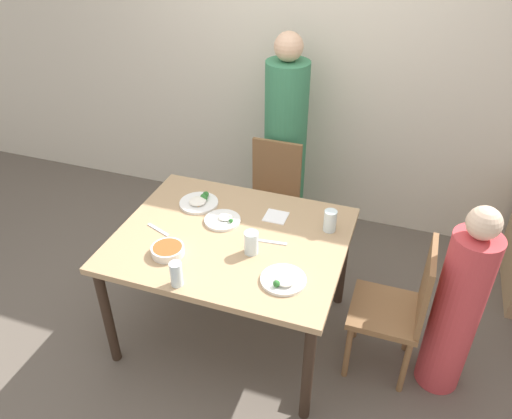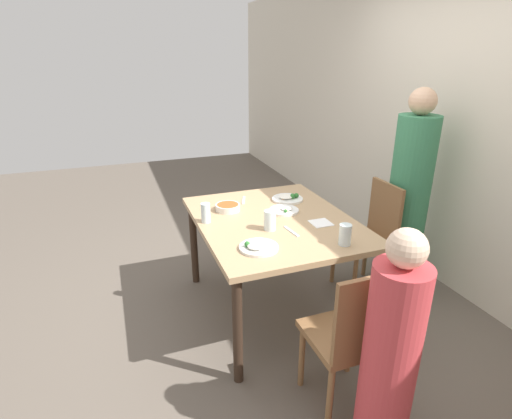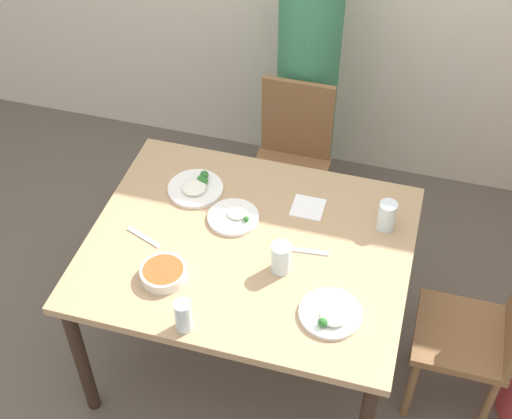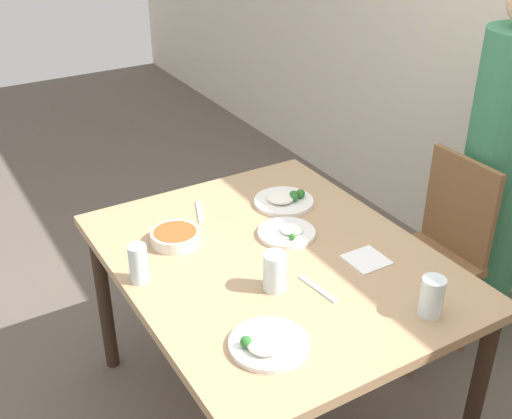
{
  "view_description": "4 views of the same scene",
  "coord_description": "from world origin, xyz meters",
  "px_view_note": "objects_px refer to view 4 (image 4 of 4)",
  "views": [
    {
      "loc": [
        0.91,
        -2.17,
        2.57
      ],
      "look_at": [
        0.14,
        0.05,
        0.97
      ],
      "focal_mm": 35.0,
      "sensor_mm": 36.0,
      "label": 1
    },
    {
      "loc": [
        2.45,
        -1.05,
        1.91
      ],
      "look_at": [
        -0.12,
        -0.1,
        0.82
      ],
      "focal_mm": 28.0,
      "sensor_mm": 36.0,
      "label": 2
    },
    {
      "loc": [
        0.58,
        -1.95,
        2.97
      ],
      "look_at": [
        0.01,
        0.08,
        0.9
      ],
      "focal_mm": 50.0,
      "sensor_mm": 36.0,
      "label": 3
    },
    {
      "loc": [
        1.65,
        -1.06,
        2.08
      ],
      "look_at": [
        0.02,
        -0.09,
        1.01
      ],
      "focal_mm": 45.0,
      "sensor_mm": 36.0,
      "label": 4
    }
  ],
  "objects_px": {
    "bowl_curry": "(175,237)",
    "glass_water_tall": "(138,264)",
    "chair_adult_spot": "(435,249)",
    "plate_rice_adult": "(267,344)",
    "person_adult": "(497,179)"
  },
  "relations": [
    {
      "from": "bowl_curry",
      "to": "glass_water_tall",
      "type": "distance_m",
      "value": 0.27
    },
    {
      "from": "chair_adult_spot",
      "to": "plate_rice_adult",
      "type": "xyz_separation_m",
      "value": [
        0.43,
        -1.16,
        0.29
      ]
    },
    {
      "from": "chair_adult_spot",
      "to": "person_adult",
      "type": "bearing_deg",
      "value": 90.0
    },
    {
      "from": "person_adult",
      "to": "glass_water_tall",
      "type": "xyz_separation_m",
      "value": [
        -0.09,
        -1.69,
        0.07
      ]
    },
    {
      "from": "chair_adult_spot",
      "to": "bowl_curry",
      "type": "bearing_deg",
      "value": -102.32
    },
    {
      "from": "person_adult",
      "to": "bowl_curry",
      "type": "height_order",
      "value": "person_adult"
    },
    {
      "from": "bowl_curry",
      "to": "plate_rice_adult",
      "type": "xyz_separation_m",
      "value": [
        0.68,
        -0.01,
        -0.01
      ]
    },
    {
      "from": "chair_adult_spot",
      "to": "bowl_curry",
      "type": "height_order",
      "value": "chair_adult_spot"
    },
    {
      "from": "plate_rice_adult",
      "to": "glass_water_tall",
      "type": "relative_size",
      "value": 1.73
    },
    {
      "from": "glass_water_tall",
      "to": "person_adult",
      "type": "bearing_deg",
      "value": 87.01
    },
    {
      "from": "person_adult",
      "to": "bowl_curry",
      "type": "xyz_separation_m",
      "value": [
        -0.25,
        -1.49,
        0.03
      ]
    },
    {
      "from": "person_adult",
      "to": "glass_water_tall",
      "type": "relative_size",
      "value": 11.79
    },
    {
      "from": "chair_adult_spot",
      "to": "plate_rice_adult",
      "type": "height_order",
      "value": "chair_adult_spot"
    },
    {
      "from": "plate_rice_adult",
      "to": "glass_water_tall",
      "type": "bearing_deg",
      "value": -159.2
    },
    {
      "from": "bowl_curry",
      "to": "plate_rice_adult",
      "type": "relative_size",
      "value": 0.77
    }
  ]
}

